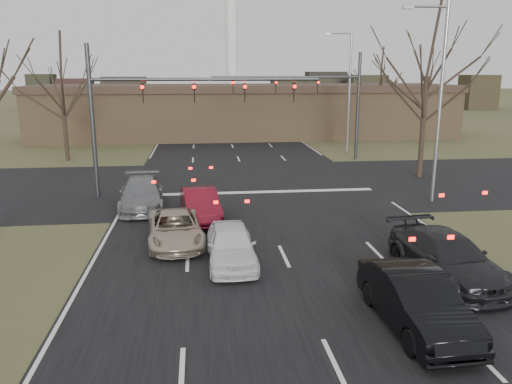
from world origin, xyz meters
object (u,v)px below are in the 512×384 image
(mast_arm_near, at_px, (155,101))
(car_charcoal_sedan, at_px, (447,257))
(mast_arm_far, at_px, (322,93))
(car_silver_suv, at_px, (175,228))
(building, at_px, (247,111))
(car_red_ahead, at_px, (200,205))
(streetlight_right_near, at_px, (437,93))
(car_black_hatch, at_px, (416,301))
(car_grey_ahead, at_px, (142,194))
(car_white_sedan, at_px, (231,245))
(streetlight_right_far, at_px, (348,84))

(mast_arm_near, relative_size, car_charcoal_sedan, 2.36)
(mast_arm_far, xyz_separation_m, car_silver_suv, (-10.18, -18.09, -4.39))
(building, relative_size, car_silver_suv, 9.43)
(building, height_order, car_red_ahead, building)
(streetlight_right_near, height_order, car_charcoal_sedan, streetlight_right_near)
(mast_arm_near, bearing_deg, car_silver_suv, -81.36)
(building, bearing_deg, car_red_ahead, -99.48)
(car_black_hatch, relative_size, car_grey_ahead, 0.90)
(car_white_sedan, bearing_deg, car_grey_ahead, 115.78)
(car_grey_ahead, bearing_deg, streetlight_right_far, 43.16)
(mast_arm_near, xyz_separation_m, streetlight_right_near, (14.05, -3.00, 0.51))
(car_silver_suv, height_order, car_black_hatch, car_black_hatch)
(car_silver_suv, bearing_deg, streetlight_right_near, 16.45)
(streetlight_right_far, distance_m, car_red_ahead, 23.12)
(building, height_order, mast_arm_near, mast_arm_near)
(building, xyz_separation_m, streetlight_right_far, (7.32, -11.00, 2.92))
(car_silver_suv, relative_size, car_white_sedan, 1.10)
(streetlight_right_near, relative_size, car_red_ahead, 2.32)
(building, xyz_separation_m, car_white_sedan, (-3.96, -35.44, -1.97))
(car_black_hatch, bearing_deg, car_grey_ahead, 121.10)
(car_black_hatch, height_order, car_grey_ahead, car_black_hatch)
(building, bearing_deg, car_black_hatch, -89.21)
(building, height_order, car_black_hatch, building)
(mast_arm_far, xyz_separation_m, car_grey_ahead, (-12.06, -12.59, -4.28))
(building, relative_size, mast_arm_far, 3.81)
(streetlight_right_near, height_order, car_black_hatch, streetlight_right_near)
(building, height_order, car_charcoal_sedan, building)
(mast_arm_far, distance_m, car_charcoal_sedan, 22.99)
(streetlight_right_near, relative_size, car_grey_ahead, 1.96)
(streetlight_right_far, bearing_deg, car_grey_ahead, -132.48)
(car_silver_suv, distance_m, car_charcoal_sedan, 9.96)
(car_silver_suv, bearing_deg, car_grey_ahead, 103.61)
(streetlight_right_near, relative_size, car_black_hatch, 2.18)
(car_red_ahead, bearing_deg, streetlight_right_far, 50.15)
(mast_arm_far, bearing_deg, car_grey_ahead, -133.76)
(streetlight_right_near, relative_size, car_white_sedan, 2.44)
(car_white_sedan, bearing_deg, streetlight_right_near, 33.89)
(car_white_sedan, xyz_separation_m, car_red_ahead, (-1.04, 5.50, 0.01))
(mast_arm_far, xyz_separation_m, streetlight_right_near, (2.64, -13.00, 0.57))
(car_charcoal_sedan, relative_size, car_red_ahead, 1.19)
(car_black_hatch, xyz_separation_m, car_charcoal_sedan, (2.35, 2.94, -0.01))
(streetlight_right_near, bearing_deg, car_white_sedan, -145.40)
(car_white_sedan, bearing_deg, streetlight_right_far, 64.51)
(mast_arm_far, xyz_separation_m, streetlight_right_far, (3.14, 4.00, 0.57))
(car_grey_ahead, bearing_deg, car_silver_suv, -75.53)
(mast_arm_far, bearing_deg, building, 105.58)
(mast_arm_far, bearing_deg, car_black_hatch, -98.10)
(streetlight_right_near, xyz_separation_m, car_charcoal_sedan, (-3.92, -9.56, -4.84))
(streetlight_right_far, bearing_deg, mast_arm_far, -128.11)
(streetlight_right_near, distance_m, car_charcoal_sedan, 11.41)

